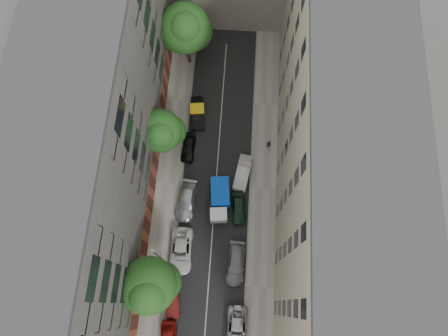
# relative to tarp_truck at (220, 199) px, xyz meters

# --- Properties ---
(ground) EXTENTS (120.00, 120.00, 0.00)m
(ground) POSITION_rel_tarp_truck_xyz_m (-0.60, 1.90, -1.27)
(ground) COLOR #4C4C49
(ground) RESTS_ON ground
(road_surface) EXTENTS (8.00, 44.00, 0.02)m
(road_surface) POSITION_rel_tarp_truck_xyz_m (-0.60, 1.90, -1.26)
(road_surface) COLOR black
(road_surface) RESTS_ON ground
(sidewalk_left) EXTENTS (3.00, 44.00, 0.15)m
(sidewalk_left) POSITION_rel_tarp_truck_xyz_m (-6.10, 1.90, -1.19)
(sidewalk_left) COLOR gray
(sidewalk_left) RESTS_ON ground
(sidewalk_right) EXTENTS (3.00, 44.00, 0.15)m
(sidewalk_right) POSITION_rel_tarp_truck_xyz_m (4.90, 1.90, -1.19)
(sidewalk_right) COLOR gray
(sidewalk_right) RESTS_ON ground
(building_left) EXTENTS (8.00, 44.00, 20.00)m
(building_left) POSITION_rel_tarp_truck_xyz_m (-11.60, 1.90, 8.73)
(building_left) COLOR #484643
(building_left) RESTS_ON ground
(building_right) EXTENTS (8.00, 44.00, 20.00)m
(building_right) POSITION_rel_tarp_truck_xyz_m (10.40, 1.90, 8.73)
(building_right) COLOR #C2B797
(building_right) RESTS_ON ground
(tarp_truck) EXTENTS (2.42, 5.16, 2.30)m
(tarp_truck) POSITION_rel_tarp_truck_xyz_m (0.00, 0.00, 0.00)
(tarp_truck) COLOR black
(tarp_truck) RESTS_ON ground
(car_left_1) EXTENTS (1.89, 4.01, 1.27)m
(car_left_1) POSITION_rel_tarp_truck_xyz_m (-4.20, -10.99, -0.63)
(car_left_1) COLOR #4E110F
(car_left_1) RESTS_ON ground
(car_left_2) EXTENTS (2.49, 5.21, 1.43)m
(car_left_2) POSITION_rel_tarp_truck_xyz_m (-3.85, -5.90, -0.55)
(car_left_2) COLOR silver
(car_left_2) RESTS_ON ground
(car_left_3) EXTENTS (2.43, 5.04, 1.42)m
(car_left_3) POSITION_rel_tarp_truck_xyz_m (-3.77, -0.30, -0.56)
(car_left_3) COLOR #B5B5BA
(car_left_3) RESTS_ON ground
(car_left_4) EXTENTS (1.64, 3.85, 1.30)m
(car_left_4) POSITION_rel_tarp_truck_xyz_m (-4.20, 6.32, -0.62)
(car_left_4) COLOR black
(car_left_4) RESTS_ON ground
(car_left_5) EXTENTS (2.05, 4.52, 1.44)m
(car_left_5) POSITION_rel_tarp_truck_xyz_m (-3.47, 10.90, -0.55)
(car_left_5) COLOR black
(car_left_5) RESTS_ON ground
(car_right_0) EXTENTS (2.24, 4.70, 1.30)m
(car_right_0) POSITION_rel_tarp_truck_xyz_m (2.67, -13.43, -0.62)
(car_right_0) COLOR #B5B4B9
(car_right_0) RESTS_ON ground
(car_right_1) EXTENTS (2.07, 4.80, 1.38)m
(car_right_1) POSITION_rel_tarp_truck_xyz_m (2.20, -6.90, -0.58)
(car_right_1) COLOR slate
(car_right_1) RESTS_ON ground
(car_right_2) EXTENTS (1.99, 4.06, 1.33)m
(car_right_2) POSITION_rel_tarp_truck_xyz_m (2.20, -0.70, -0.60)
(car_right_2) COLOR black
(car_right_2) RESTS_ON ground
(car_right_3) EXTENTS (2.28, 4.63, 1.46)m
(car_right_3) POSITION_rel_tarp_truck_xyz_m (2.44, 3.50, -0.54)
(car_right_3) COLOR silver
(car_right_3) RESTS_ON ground
(tree_near) EXTENTS (5.59, 5.36, 9.42)m
(tree_near) POSITION_rel_tarp_truck_xyz_m (-5.72, -10.01, 5.21)
(tree_near) COLOR #382619
(tree_near) RESTS_ON sidewalk_left
(tree_mid) EXTENTS (5.05, 4.74, 7.82)m
(tree_mid) POSITION_rel_tarp_truck_xyz_m (-6.67, 6.02, 4.05)
(tree_mid) COLOR #382619
(tree_mid) RESTS_ON sidewalk_left
(tree_far) EXTENTS (6.05, 5.88, 9.70)m
(tree_far) POSITION_rel_tarp_truck_xyz_m (-5.10, 18.45, 5.30)
(tree_far) COLOR #382619
(tree_far) RESTS_ON sidewalk_left
(lamp_post) EXTENTS (0.36, 0.36, 6.63)m
(lamp_post) POSITION_rel_tarp_truck_xyz_m (-5.89, -6.82, 2.95)
(lamp_post) COLOR #1C622B
(lamp_post) RESTS_ON sidewalk_left
(pedestrian) EXTENTS (0.67, 0.55, 1.58)m
(pedestrian) POSITION_rel_tarp_truck_xyz_m (5.34, 7.22, -0.33)
(pedestrian) COLOR black
(pedestrian) RESTS_ON sidewalk_right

